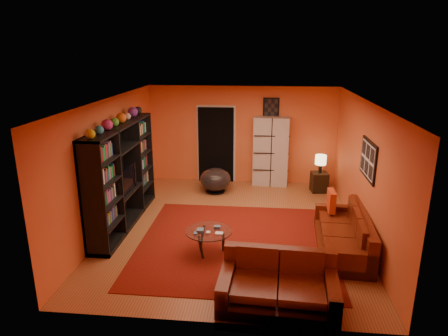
# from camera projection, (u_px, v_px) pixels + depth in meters

# --- Properties ---
(floor) EXTENTS (6.00, 6.00, 0.00)m
(floor) POSITION_uv_depth(u_px,v_px,m) (233.00, 227.00, 8.22)
(floor) COLOR brown
(floor) RESTS_ON ground
(ceiling) EXTENTS (6.00, 6.00, 0.00)m
(ceiling) POSITION_uv_depth(u_px,v_px,m) (234.00, 100.00, 7.47)
(ceiling) COLOR white
(ceiling) RESTS_ON wall_back
(wall_back) EXTENTS (6.00, 0.00, 6.00)m
(wall_back) POSITION_uv_depth(u_px,v_px,m) (242.00, 135.00, 10.70)
(wall_back) COLOR orange
(wall_back) RESTS_ON floor
(wall_front) EXTENTS (6.00, 0.00, 6.00)m
(wall_front) POSITION_uv_depth(u_px,v_px,m) (215.00, 235.00, 4.99)
(wall_front) COLOR orange
(wall_front) RESTS_ON floor
(wall_left) EXTENTS (0.00, 6.00, 6.00)m
(wall_left) POSITION_uv_depth(u_px,v_px,m) (111.00, 163.00, 8.08)
(wall_left) COLOR orange
(wall_left) RESTS_ON floor
(wall_right) EXTENTS (0.00, 6.00, 6.00)m
(wall_right) POSITION_uv_depth(u_px,v_px,m) (364.00, 171.00, 7.61)
(wall_right) COLOR orange
(wall_right) RESTS_ON floor
(rug) EXTENTS (3.60, 3.60, 0.01)m
(rug) POSITION_uv_depth(u_px,v_px,m) (235.00, 243.00, 7.54)
(rug) COLOR #5E110A
(rug) RESTS_ON floor
(doorway) EXTENTS (0.95, 0.10, 2.04)m
(doorway) POSITION_uv_depth(u_px,v_px,m) (216.00, 145.00, 10.81)
(doorway) COLOR black
(doorway) RESTS_ON floor
(wall_art_right) EXTENTS (0.03, 1.00, 0.70)m
(wall_art_right) POSITION_uv_depth(u_px,v_px,m) (368.00, 160.00, 7.24)
(wall_art_right) COLOR black
(wall_art_right) RESTS_ON wall_right
(wall_art_back) EXTENTS (0.42, 0.03, 0.52)m
(wall_art_back) POSITION_uv_depth(u_px,v_px,m) (271.00, 108.00, 10.40)
(wall_art_back) COLOR black
(wall_art_back) RESTS_ON wall_back
(entertainment_unit) EXTENTS (0.45, 3.00, 2.10)m
(entertainment_unit) POSITION_uv_depth(u_px,v_px,m) (122.00, 175.00, 8.13)
(entertainment_unit) COLOR black
(entertainment_unit) RESTS_ON floor
(tv) EXTENTS (0.90, 0.12, 0.52)m
(tv) POSITION_uv_depth(u_px,v_px,m) (124.00, 180.00, 8.10)
(tv) COLOR black
(tv) RESTS_ON entertainment_unit
(sofa) EXTENTS (1.01, 2.18, 0.85)m
(sofa) POSITION_uv_depth(u_px,v_px,m) (347.00, 235.00, 7.25)
(sofa) COLOR #52180B
(sofa) RESTS_ON rug
(loveseat) EXTENTS (1.72, 1.10, 0.85)m
(loveseat) POSITION_uv_depth(u_px,v_px,m) (278.00, 283.00, 5.76)
(loveseat) COLOR #52180B
(loveseat) RESTS_ON rug
(throw_pillow) EXTENTS (0.12, 0.42, 0.42)m
(throw_pillow) POSITION_uv_depth(u_px,v_px,m) (331.00, 201.00, 7.92)
(throw_pillow) COLOR red
(throw_pillow) RESTS_ON sofa
(coffee_table) EXTENTS (0.83, 0.83, 0.42)m
(coffee_table) POSITION_uv_depth(u_px,v_px,m) (209.00, 233.00, 7.11)
(coffee_table) COLOR silver
(coffee_table) RESTS_ON floor
(storage_cabinet) EXTENTS (0.95, 0.50, 1.83)m
(storage_cabinet) POSITION_uv_depth(u_px,v_px,m) (271.00, 151.00, 10.55)
(storage_cabinet) COLOR beige
(storage_cabinet) RESTS_ON floor
(bowl_chair) EXTENTS (0.78, 0.78, 0.63)m
(bowl_chair) POSITION_uv_depth(u_px,v_px,m) (215.00, 180.00, 10.13)
(bowl_chair) COLOR black
(bowl_chair) RESTS_ON floor
(side_table) EXTENTS (0.44, 0.44, 0.50)m
(side_table) POSITION_uv_depth(u_px,v_px,m) (319.00, 182.00, 10.21)
(side_table) COLOR black
(side_table) RESTS_ON floor
(table_lamp) EXTENTS (0.28, 0.28, 0.46)m
(table_lamp) POSITION_uv_depth(u_px,v_px,m) (321.00, 160.00, 10.05)
(table_lamp) COLOR black
(table_lamp) RESTS_ON side_table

